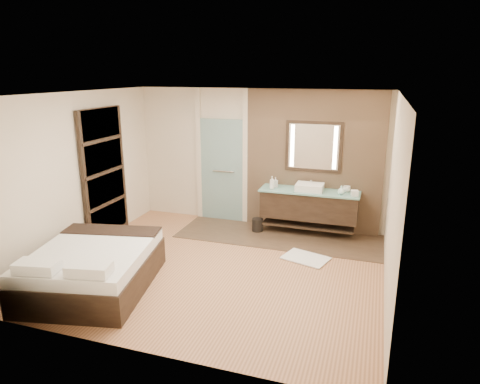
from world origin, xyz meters
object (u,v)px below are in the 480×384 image
(vanity, at_px, (309,205))
(bed, at_px, (93,268))
(mirror_unit, at_px, (314,147))
(waste_bin, at_px, (257,225))

(vanity, relative_size, bed, 0.84)
(vanity, distance_m, mirror_unit, 1.10)
(mirror_unit, relative_size, waste_bin, 4.01)
(vanity, relative_size, waste_bin, 6.99)
(bed, relative_size, waste_bin, 8.30)
(mirror_unit, relative_size, bed, 0.48)
(mirror_unit, bearing_deg, bed, -127.87)
(bed, distance_m, waste_bin, 3.32)
(vanity, bearing_deg, bed, -129.96)
(vanity, bearing_deg, mirror_unit, 90.00)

